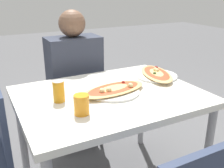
# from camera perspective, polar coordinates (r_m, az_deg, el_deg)

# --- Properties ---
(dining_table) EXTENTS (1.12, 0.86, 0.72)m
(dining_table) POSITION_cam_1_polar(r_m,az_deg,el_deg) (1.66, -0.41, -4.43)
(dining_table) COLOR silver
(dining_table) RESTS_ON ground_plane
(chair_far_seated) EXTENTS (0.40, 0.40, 0.87)m
(chair_far_seated) POSITION_cam_1_polar(r_m,az_deg,el_deg) (2.36, -8.76, -0.68)
(chair_far_seated) COLOR #2D3851
(chair_far_seated) RESTS_ON ground_plane
(person_seated) EXTENTS (0.43, 0.27, 1.18)m
(person_seated) POSITION_cam_1_polar(r_m,az_deg,el_deg) (2.20, -8.08, 3.29)
(person_seated) COLOR #2D2D38
(person_seated) RESTS_ON ground_plane
(pizza_main) EXTENTS (0.48, 0.32, 0.06)m
(pizza_main) POSITION_cam_1_polar(r_m,az_deg,el_deg) (1.63, 0.43, -1.30)
(pizza_main) COLOR white
(pizza_main) RESTS_ON dining_table
(soda_can) EXTENTS (0.07, 0.07, 0.12)m
(soda_can) POSITION_cam_1_polar(r_m,az_deg,el_deg) (1.52, -11.51, -1.58)
(soda_can) COLOR orange
(soda_can) RESTS_ON dining_table
(drink_glass) EXTENTS (0.08, 0.08, 0.11)m
(drink_glass) POSITION_cam_1_polar(r_m,az_deg,el_deg) (1.36, -6.65, -4.48)
(drink_glass) COLOR orange
(drink_glass) RESTS_ON dining_table
(pizza_second) EXTENTS (0.32, 0.46, 0.06)m
(pizza_second) POSITION_cam_1_polar(r_m,az_deg,el_deg) (1.95, 9.63, 2.11)
(pizza_second) COLOR white
(pizza_second) RESTS_ON dining_table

